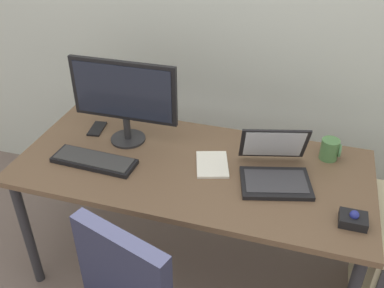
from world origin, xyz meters
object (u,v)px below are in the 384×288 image
(trackball_mouse, at_px, (353,219))
(laptop, at_px, (275,168))
(coffee_mug, at_px, (330,149))
(cell_phone, at_px, (97,129))
(keyboard, at_px, (94,161))
(monitor_main, at_px, (124,96))
(paper_notepad, at_px, (212,164))

(trackball_mouse, bearing_deg, laptop, 148.13)
(coffee_mug, height_order, cell_phone, coffee_mug)
(laptop, bearing_deg, cell_phone, 171.47)
(keyboard, bearing_deg, monitor_main, 72.68)
(paper_notepad, relative_size, cell_phone, 1.46)
(keyboard, bearing_deg, trackball_mouse, -3.72)
(monitor_main, height_order, cell_phone, monitor_main)
(trackball_mouse, xyz_separation_m, cell_phone, (-1.32, 0.36, -0.02))
(paper_notepad, bearing_deg, keyboard, -165.42)
(trackball_mouse, bearing_deg, coffee_mug, 103.73)
(paper_notepad, bearing_deg, laptop, -1.34)
(keyboard, bearing_deg, cell_phone, 114.72)
(trackball_mouse, height_order, paper_notepad, trackball_mouse)
(laptop, height_order, cell_phone, laptop)
(coffee_mug, bearing_deg, paper_notepad, -157.41)
(monitor_main, distance_m, cell_phone, 0.33)
(keyboard, relative_size, trackball_mouse, 3.77)
(paper_notepad, bearing_deg, monitor_main, 169.15)
(paper_notepad, bearing_deg, trackball_mouse, -19.05)
(monitor_main, bearing_deg, trackball_mouse, -15.62)
(keyboard, distance_m, laptop, 0.86)
(cell_phone, bearing_deg, paper_notepad, -19.63)
(monitor_main, xyz_separation_m, cell_phone, (-0.20, 0.05, -0.25))
(monitor_main, bearing_deg, paper_notepad, -10.85)
(trackball_mouse, height_order, cell_phone, trackball_mouse)
(laptop, height_order, trackball_mouse, laptop)
(keyboard, relative_size, paper_notepad, 2.00)
(trackball_mouse, distance_m, coffee_mug, 0.46)
(laptop, xyz_separation_m, trackball_mouse, (0.34, -0.21, -0.03))
(monitor_main, relative_size, coffee_mug, 5.16)
(monitor_main, bearing_deg, keyboard, -107.32)
(trackball_mouse, distance_m, cell_phone, 1.37)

